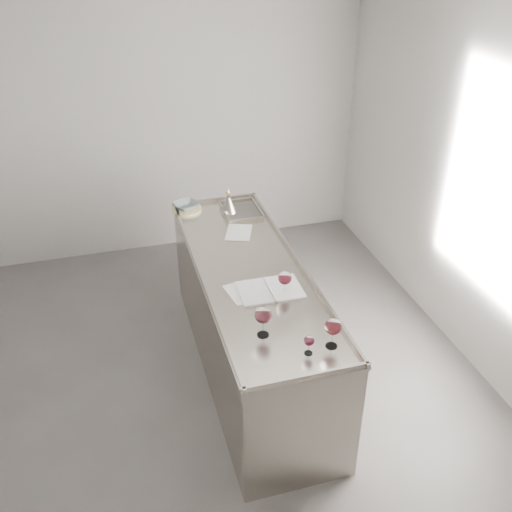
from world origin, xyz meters
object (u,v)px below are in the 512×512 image
object	(u,v)px
counter	(250,320)
wine_glass_left	(263,316)
wine_glass_right	(333,327)
notebook	(270,290)
ceramic_bowl	(186,205)
wine_funnel	(228,204)
wine_glass_small	(309,341)
wine_glass_middle	(285,278)

from	to	relation	value
counter	wine_glass_left	size ratio (longest dim) A/B	11.65
wine_glass_left	counter	bearing A→B (deg)	80.42
counter	wine_glass_left	distance (m)	0.98
wine_glass_right	notebook	distance (m)	0.70
notebook	ceramic_bowl	bearing A→B (deg)	104.77
wine_funnel	notebook	bearing A→B (deg)	-90.64
wine_glass_small	notebook	size ratio (longest dim) A/B	0.29
counter	notebook	bearing A→B (deg)	-79.37
counter	wine_glass_small	xyz separation A→B (m)	(0.08, -0.99, 0.56)
counter	ceramic_bowl	xyz separation A→B (m)	(-0.28, 1.08, 0.51)
counter	wine_glass_small	world-z (taller)	wine_glass_small
wine_funnel	wine_glass_left	bearing A→B (deg)	-96.63
wine_glass_left	wine_glass_right	xyz separation A→B (m)	(0.36, -0.21, -0.00)
notebook	wine_funnel	bearing A→B (deg)	90.62
counter	wine_glass_middle	bearing A→B (deg)	-69.78
notebook	wine_funnel	size ratio (longest dim) A/B	1.94
notebook	wine_funnel	distance (m)	1.26
wine_glass_right	wine_glass_small	distance (m)	0.17
counter	ceramic_bowl	world-z (taller)	ceramic_bowl
wine_glass_left	ceramic_bowl	world-z (taller)	wine_glass_left
ceramic_bowl	wine_funnel	xyz separation A→B (m)	(0.35, -0.13, 0.02)
wine_glass_small	wine_funnel	distance (m)	1.94
notebook	wine_glass_left	bearing A→B (deg)	-111.06
counter	ceramic_bowl	bearing A→B (deg)	104.31
wine_glass_small	wine_glass_left	bearing A→B (deg)	131.30
wine_glass_small	notebook	distance (m)	0.69
wine_glass_small	notebook	xyz separation A→B (m)	(-0.02, 0.69, -0.08)
wine_glass_left	notebook	world-z (taller)	wine_glass_left
wine_glass_left	wine_glass_right	distance (m)	0.42
wine_glass_left	notebook	xyz separation A→B (m)	(0.18, 0.45, -0.14)
counter	wine_glass_left	bearing A→B (deg)	-99.58
wine_glass_middle	wine_glass_small	distance (m)	0.62
wine_glass_right	ceramic_bowl	world-z (taller)	wine_glass_right
counter	ceramic_bowl	size ratio (longest dim) A/B	11.72
wine_glass_middle	ceramic_bowl	bearing A→B (deg)	105.87
wine_glass_small	ceramic_bowl	bearing A→B (deg)	99.78
ceramic_bowl	wine_glass_left	bearing A→B (deg)	-85.38
wine_glass_right	wine_funnel	world-z (taller)	wine_funnel
wine_glass_small	ceramic_bowl	distance (m)	2.10
counter	wine_glass_middle	world-z (taller)	wine_glass_middle
ceramic_bowl	wine_glass_right	bearing A→B (deg)	-75.94
wine_glass_middle	wine_funnel	size ratio (longest dim) A/B	0.81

